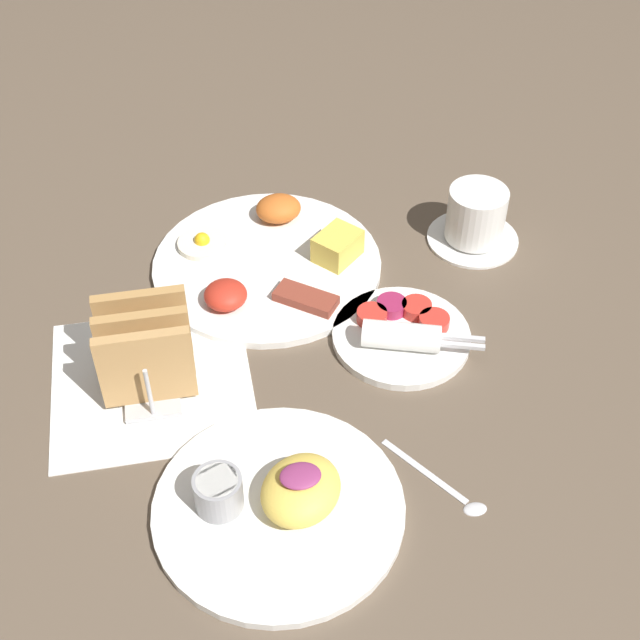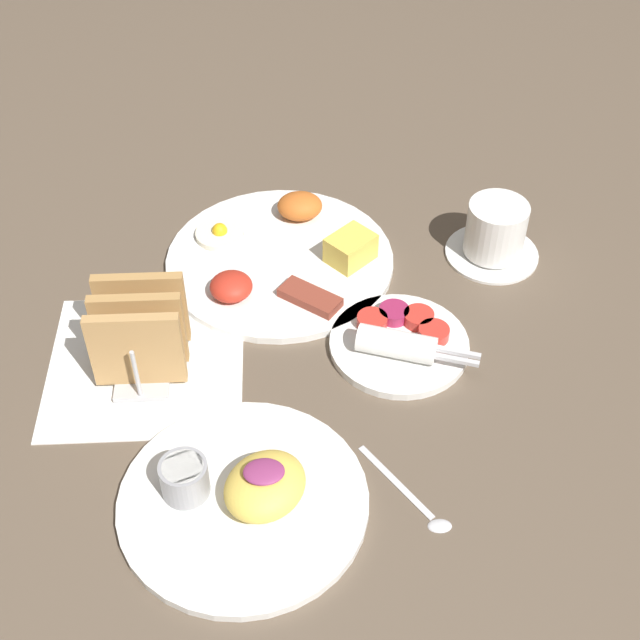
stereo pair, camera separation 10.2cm
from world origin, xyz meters
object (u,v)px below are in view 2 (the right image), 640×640
plate_breakfast (284,256)px  plate_foreground (245,495)px  plate_condiments (402,341)px  toast_rack (142,332)px  coffee_cup (497,233)px

plate_breakfast → plate_foreground: bearing=-97.0°
plate_condiments → plate_foreground: size_ratio=0.67×
plate_condiments → plate_foreground: (-0.18, -0.21, 0.00)m
plate_foreground → toast_rack: (-0.11, 0.19, 0.04)m
coffee_cup → plate_breakfast: bearing=-179.4°
toast_rack → coffee_cup: (0.43, 0.17, -0.02)m
toast_rack → coffee_cup: toast_rack is taller
plate_breakfast → plate_condiments: plate_breakfast is taller
toast_rack → coffee_cup: bearing=21.9°
toast_rack → plate_breakfast: bearing=46.9°
plate_foreground → coffee_cup: (0.32, 0.37, 0.02)m
plate_condiments → coffee_cup: coffee_cup is taller
plate_foreground → coffee_cup: 0.48m
plate_breakfast → plate_foreground: size_ratio=1.17×
coffee_cup → plate_condiments: bearing=-130.6°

